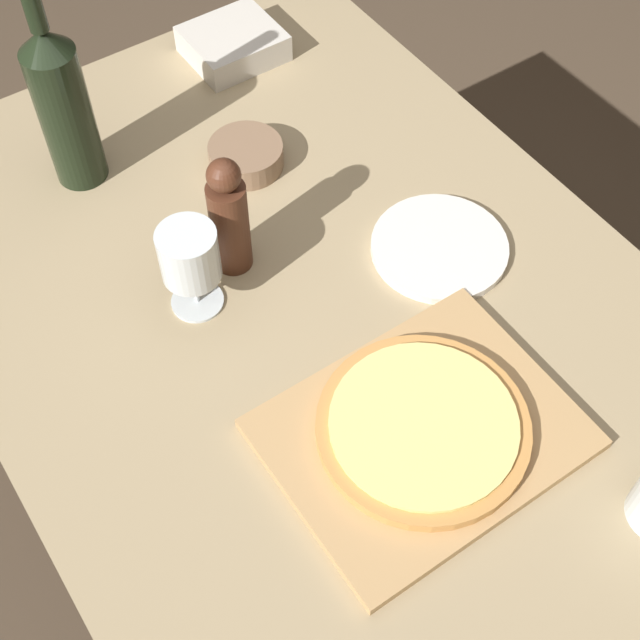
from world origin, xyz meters
name	(u,v)px	position (x,y,z in m)	size (l,w,h in m)	color
ground_plane	(334,533)	(0.00, 0.00, 0.00)	(12.00, 12.00, 0.00)	#4C3D2D
dining_table	(339,370)	(0.00, 0.00, 0.65)	(0.97, 1.55, 0.73)	#9E8966
cutting_board	(419,435)	(0.00, -0.19, 0.74)	(0.40, 0.31, 0.02)	tan
pizza	(420,428)	(0.00, -0.19, 0.76)	(0.29, 0.29, 0.02)	#C68947
wine_bottle	(63,105)	(-0.16, 0.52, 0.88)	(0.08, 0.08, 0.37)	black
pepper_mill	(229,218)	(-0.05, 0.22, 0.83)	(0.06, 0.06, 0.21)	#4C2819
wine_glass	(189,257)	(-0.14, 0.18, 0.84)	(0.09, 0.09, 0.15)	silver
small_bowl	(246,156)	(0.08, 0.38, 0.75)	(0.13, 0.13, 0.04)	#84664C
dinner_plate	(439,247)	(0.23, 0.05, 0.74)	(0.22, 0.22, 0.01)	silver
food_container	(233,44)	(0.21, 0.64, 0.76)	(0.17, 0.15, 0.05)	beige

